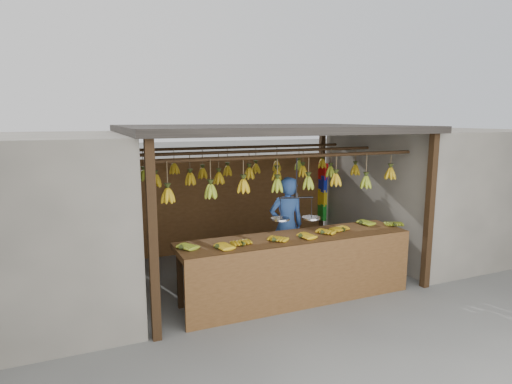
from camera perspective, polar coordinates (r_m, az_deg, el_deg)
name	(u,v)px	position (r m, az deg, el deg)	size (l,w,h in m)	color
ground	(263,272)	(7.17, 0.95, -10.67)	(80.00, 80.00, 0.00)	#5B5B57
stall	(255,151)	(7.04, -0.09, 5.43)	(4.30, 3.30, 2.40)	black
neighbor_left	(6,226)	(6.35, -30.32, -3.92)	(3.00, 3.00, 2.30)	slate
neighbor_right	(434,190)	(8.92, 22.63, 0.28)	(3.00, 3.00, 2.30)	slate
counter	(300,253)	(5.90, 5.86, -8.04)	(3.49, 0.76, 0.96)	#58371A
hanging_bananas	(264,175)	(6.78, 1.01, 2.26)	(3.63, 2.24, 0.38)	gold
balance_scale	(296,215)	(6.00, 5.36, -3.06)	(0.69, 0.37, 0.89)	black
vendor	(286,226)	(6.95, 4.08, -4.49)	(0.58, 0.38, 1.59)	#3359A5
bag_bundles	(322,191)	(8.95, 8.85, 0.13)	(0.08, 0.26, 1.19)	red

